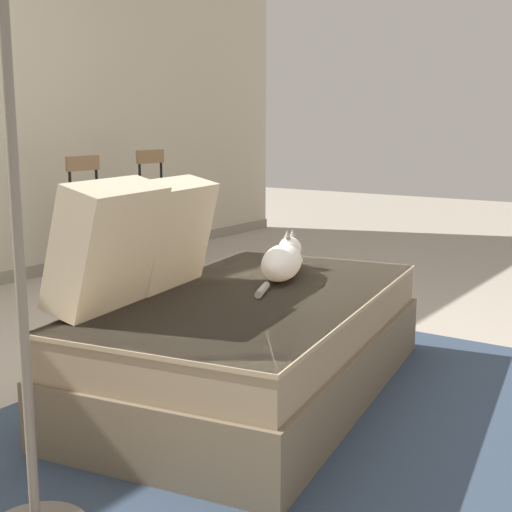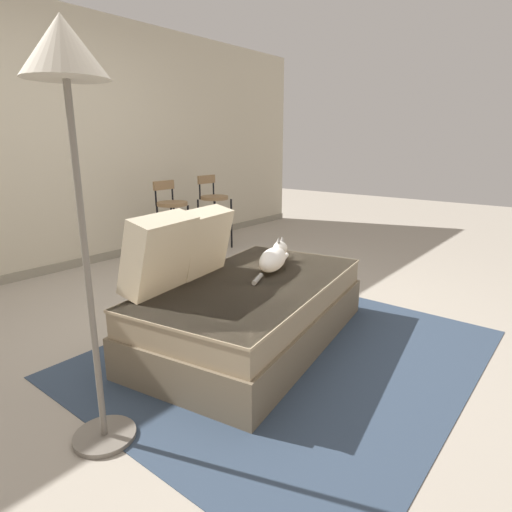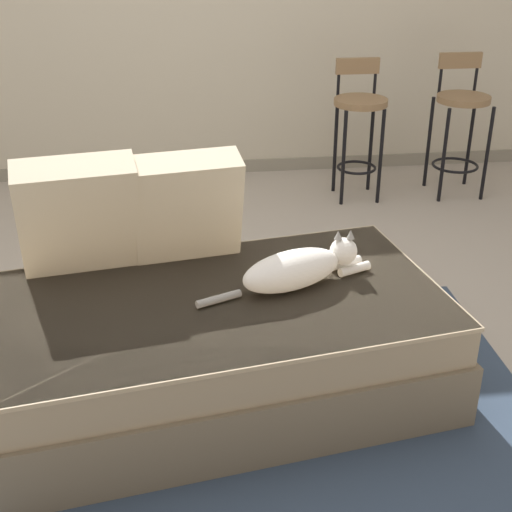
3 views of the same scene
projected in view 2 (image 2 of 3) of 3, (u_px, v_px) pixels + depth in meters
The scene contains 11 objects.
ground_plane at pixel (212, 325), 3.18m from camera, with size 16.00×16.00×0.00m, color #A89E8E.
wall_back_panel at pixel (44, 143), 4.19m from camera, with size 8.00×0.10×2.60m, color beige.
wall_baseboard_trim at pixel (62, 266), 4.49m from camera, with size 8.00×0.02×0.09m, color gray.
area_rug at pixel (290, 352), 2.75m from camera, with size 2.42×2.05×0.01m, color #334256.
couch at pixel (254, 310), 2.88m from camera, with size 1.85×1.22×0.43m.
throw_pillow_corner at pixel (159, 254), 2.54m from camera, with size 0.50×0.35×0.48m.
throw_pillow_middle at pixel (202, 242), 2.90m from camera, with size 0.47×0.32×0.46m.
cat at pixel (274, 258), 3.08m from camera, with size 0.72×0.34×0.19m.
bar_stool_near_window at pixel (172, 212), 4.81m from camera, with size 0.34×0.34×0.89m.
bar_stool_by_doorway at pixel (214, 207), 5.32m from camera, with size 0.34×0.34×0.91m.
floor_lamp at pixel (68, 94), 1.58m from camera, with size 0.32×0.32×1.76m.
Camera 2 is at (-2.08, -2.09, 1.32)m, focal length 30.00 mm.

